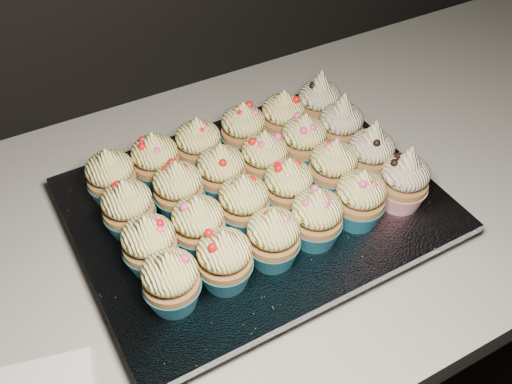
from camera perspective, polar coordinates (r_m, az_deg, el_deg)
cabinet at (r=1.23m, az=8.41°, el=-12.99°), size 2.40×0.60×0.86m
worktop at (r=0.89m, az=11.39°, el=2.85°), size 2.44×0.64×0.04m
baking_tray at (r=0.75m, az=-0.00°, el=-2.12°), size 0.42×0.32×0.02m
foil_lining at (r=0.74m, az=-0.00°, el=-1.21°), size 0.46×0.36×0.01m
cupcake_0 at (r=0.61m, az=-8.48°, el=-8.78°), size 0.06×0.06×0.08m
cupcake_1 at (r=0.63m, az=-3.16°, el=-6.73°), size 0.06×0.06×0.08m
cupcake_2 at (r=0.64m, az=1.72°, el=-4.57°), size 0.06×0.06×0.08m
cupcake_3 at (r=0.67m, az=6.05°, el=-2.57°), size 0.06×0.06×0.08m
cupcake_4 at (r=0.70m, az=10.34°, el=-0.65°), size 0.06×0.06×0.08m
cupcake_5 at (r=0.73m, az=14.58°, el=1.14°), size 0.06×0.06×0.10m
cupcake_6 at (r=0.65m, az=-10.59°, el=-5.17°), size 0.06×0.06×0.08m
cupcake_7 at (r=0.66m, az=-5.77°, el=-3.27°), size 0.06×0.06×0.08m
cupcake_8 at (r=0.68m, az=-1.22°, el=-1.15°), size 0.06×0.06×0.08m
cupcake_9 at (r=0.70m, az=3.24°, el=0.54°), size 0.06×0.06×0.08m
cupcake_10 at (r=0.73m, az=7.69°, el=2.43°), size 0.06×0.06×0.08m
cupcake_11 at (r=0.76m, az=11.38°, el=3.75°), size 0.06×0.06×0.10m
cupcake_12 at (r=0.69m, az=-12.64°, el=-1.62°), size 0.06×0.06×0.08m
cupcake_13 at (r=0.70m, az=-7.75°, el=0.25°), size 0.06×0.06×0.08m
cupcake_14 at (r=0.72m, az=-3.47°, el=1.99°), size 0.06×0.06×0.08m
cupcake_15 at (r=0.74m, az=0.87°, el=3.33°), size 0.06×0.06×0.08m
cupcake_16 at (r=0.77m, az=4.79°, el=5.06°), size 0.06×0.06×0.08m
cupcake_17 at (r=0.80m, az=8.46°, el=6.53°), size 0.06×0.06×0.10m
cupcake_18 at (r=0.74m, az=-14.25°, el=1.43°), size 0.06×0.06×0.08m
cupcake_19 at (r=0.75m, az=-10.00°, el=3.08°), size 0.06×0.06×0.08m
cupcake_20 at (r=0.76m, az=-5.76°, el=4.64°), size 0.06×0.06×0.08m
cupcake_21 at (r=0.79m, az=-1.27°, el=6.20°), size 0.06×0.06×0.08m
cupcake_22 at (r=0.81m, az=2.72°, el=7.41°), size 0.06×0.06×0.08m
cupcake_23 at (r=0.84m, az=6.30°, el=8.85°), size 0.06×0.06×0.10m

